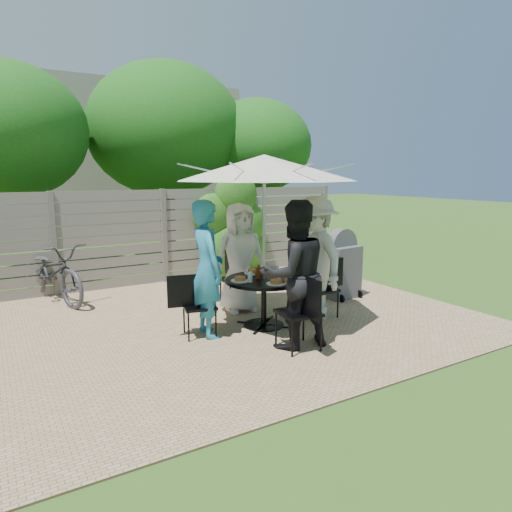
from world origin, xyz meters
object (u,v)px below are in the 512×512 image
person_back (240,258)px  syrup_jug (258,273)px  plate_left (240,279)px  bicycle (53,272)px  chair_right (321,300)px  chair_back (237,291)px  glass_right (277,271)px  patio_table (264,293)px  person_right (315,259)px  chair_left (199,318)px  plate_extra (286,280)px  bbq_grill (341,267)px  person_left (207,269)px  person_front (294,275)px  coffee_cup (263,271)px  glass_front (279,277)px  chair_front (299,328)px  umbrella (264,168)px  plate_back (253,272)px  plate_front (276,282)px  glass_left (250,277)px  plate_right (286,274)px

person_back → syrup_jug: (-0.13, -0.77, -0.07)m
plate_left → bicycle: bicycle is taller
plate_left → person_back: bearing=61.3°
chair_right → plate_left: chair_right is taller
chair_back → glass_right: (0.18, -0.88, 0.48)m
plate_left → patio_table: bearing=-5.2°
patio_table → person_right: (0.83, -0.08, 0.42)m
chair_left → plate_extra: chair_left is taller
patio_table → bbq_grill: (1.94, 0.60, 0.07)m
patio_table → person_right: 0.93m
patio_table → plate_left: plate_left is taller
person_left → person_front: person_front is taller
plate_left → coffee_cup: 0.51m
patio_table → glass_front: glass_front is taller
chair_back → syrup_jug: 1.04m
chair_back → person_front: bearing=-0.9°
patio_table → coffee_cup: (0.12, 0.21, 0.27)m
chair_front → bicycle: 4.47m
coffee_cup → person_left: bearing=-171.9°
chair_back → umbrella: bearing=-0.9°
patio_table → bicycle: (-2.38, 2.87, 0.02)m
chair_left → plate_extra: (1.11, -0.41, 0.47)m
person_front → bbq_grill: 2.50m
person_right → plate_back: (-0.79, 0.43, -0.19)m
plate_left → syrup_jug: (0.30, 0.02, 0.06)m
person_front → syrup_jug: person_front is taller
chair_back → bbq_grill: (1.85, -0.36, 0.26)m
plate_front → bbq_grill: (1.97, 0.96, -0.17)m
glass_front → bicycle: bicycle is taller
glass_right → plate_front: bearing=-124.4°
person_left → glass_left: size_ratio=13.03×
person_back → glass_right: 0.77m
plate_right → syrup_jug: (-0.41, 0.09, 0.06)m
bicycle → bbq_grill: bbq_grill is taller
umbrella → person_front: size_ratio=1.46×
plate_front → glass_front: glass_front is taller
plate_right → glass_left: glass_left is taller
person_right → syrup_jug: 0.90m
person_front → glass_left: person_front is taller
person_back → person_front: 1.66m
plate_front → chair_left: bearing=154.2°
umbrella → plate_back: size_ratio=10.33×
person_back → chair_front: (-0.16, -1.79, -0.57)m
patio_table → umbrella: bearing=153.4°
chair_front → plate_extra: size_ratio=4.03×
chair_left → chair_right: 1.93m
chair_left → person_front: 1.44m
patio_table → person_left: bearing=174.8°
plate_extra → plate_back: bearing=100.0°
person_back → plate_back: person_back is taller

